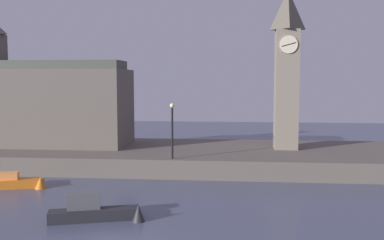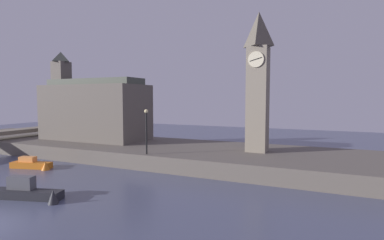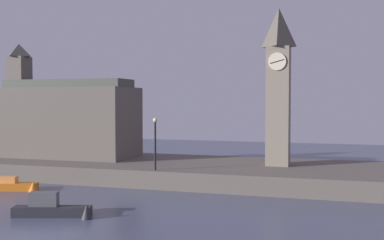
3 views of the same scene
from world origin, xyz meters
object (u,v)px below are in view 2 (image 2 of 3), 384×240
Objects in this scene: clock_tower at (258,80)px; boat_patrol_orange at (34,165)px; boat_barge_dark at (31,193)px; streetlamp at (146,127)px; parliament_hall at (93,109)px.

boat_patrol_orange is at bearing -152.89° from clock_tower.
boat_barge_dark is 10.05m from boat_patrol_orange.
streetlamp is at bearing 76.84° from boat_barge_dark.
boat_patrol_orange is at bearing -158.26° from streetlamp.
boat_barge_dark is at bearing -103.16° from streetlamp.
streetlamp is 0.93× the size of boat_patrol_orange.
streetlamp is 11.29m from boat_barge_dark.
streetlamp reaches higher than boat_patrol_orange.
boat_patrol_orange is (-10.25, -4.09, -3.75)m from streetlamp.
clock_tower is 11.79m from streetlamp.
parliament_hall reaches higher than boat_patrol_orange.
boat_barge_dark reaches higher than boat_patrol_orange.
clock_tower is 23.34m from boat_patrol_orange.
parliament_hall is at bearing 152.65° from streetlamp.
parliament_hall is 13.85m from streetlamp.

